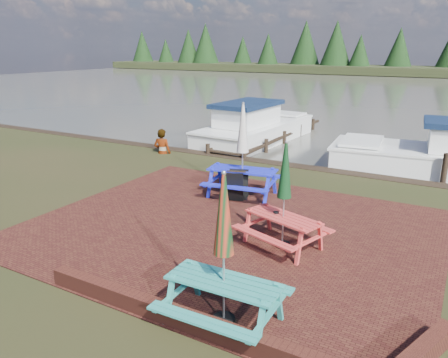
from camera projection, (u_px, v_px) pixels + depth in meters
name	position (u px, v px, depth m)	size (l,w,h in m)	color
ground	(208.00, 245.00, 9.24)	(120.00, 120.00, 0.00)	black
paving	(231.00, 228.00, 10.07)	(9.00, 7.50, 0.02)	#391612
brick_wall	(248.00, 333.00, 6.18)	(6.21, 1.79, 0.30)	#4C1E16
water	(418.00, 92.00, 40.05)	(120.00, 60.00, 0.02)	#4C4A41
far_treeline	(445.00, 52.00, 63.25)	(120.00, 10.00, 8.10)	black
picnic_table_teal	(224.00, 274.00, 6.41)	(1.75, 1.56, 2.38)	teal
picnic_table_red	(283.00, 212.00, 8.96)	(1.98, 1.87, 2.25)	#D33A36
picnic_table_blue	(242.00, 165.00, 12.02)	(2.11, 1.93, 2.60)	#1B23CB
chalkboard	(236.00, 186.00, 11.79)	(0.56, 0.65, 0.84)	black
jetty	(271.00, 135.00, 20.25)	(1.76, 9.08, 1.00)	black
boat_jetty	(255.00, 129.00, 19.85)	(2.95, 7.40, 2.10)	white
person	(161.00, 129.00, 16.92)	(0.70, 0.46, 1.93)	gray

